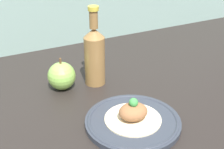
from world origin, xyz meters
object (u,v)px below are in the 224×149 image
object	(u,v)px
cider_bottle	(95,54)
apple	(62,76)
plate	(133,121)
plated_food	(133,114)

from	to	relation	value
cider_bottle	apple	xyz separation A→B (cm)	(-10.19, 1.30, -5.45)
plate	plated_food	xyz separation A→B (cm)	(0.00, 0.00, 2.34)
plate	plated_food	world-z (taller)	plated_food
apple	plate	bearing A→B (deg)	-68.38
cider_bottle	apple	distance (cm)	11.62
plated_food	apple	size ratio (longest dim) A/B	1.43
plate	cider_bottle	size ratio (longest dim) A/B	0.99
plated_food	plate	bearing A→B (deg)	180.00
plated_food	apple	world-z (taller)	apple
plate	plated_food	size ratio (longest dim) A/B	1.69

